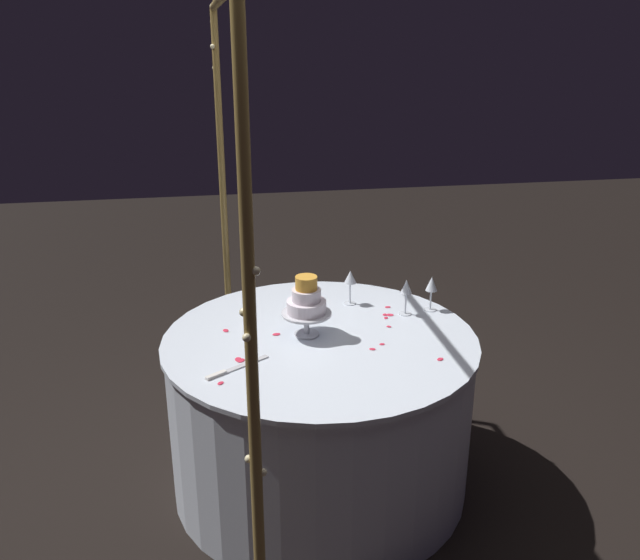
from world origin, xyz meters
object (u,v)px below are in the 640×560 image
(wine_glass_0, at_px, (432,286))
(cake_knife, at_px, (234,369))
(tiered_cake, at_px, (306,302))
(wine_glass_1, at_px, (350,279))
(decorative_arch, at_px, (230,196))
(wine_glass_2, at_px, (406,289))
(main_table, at_px, (320,411))

(wine_glass_0, relative_size, cake_knife, 0.65)
(tiered_cake, height_order, wine_glass_1, tiered_cake)
(decorative_arch, xyz_separation_m, wine_glass_2, (0.18, -0.80, -0.52))
(decorative_arch, height_order, main_table, decorative_arch)
(wine_glass_0, relative_size, wine_glass_1, 0.99)
(wine_glass_0, xyz_separation_m, cake_knife, (-0.44, 0.96, -0.12))
(wine_glass_2, bearing_deg, tiered_cake, 106.56)
(wine_glass_1, bearing_deg, wine_glass_2, -126.54)
(main_table, height_order, wine_glass_2, wine_glass_2)
(tiered_cake, bearing_deg, main_table, -120.65)
(main_table, distance_m, tiered_cake, 0.53)
(main_table, distance_m, wine_glass_2, 0.69)
(decorative_arch, bearing_deg, cake_knife, 173.28)
(wine_glass_0, distance_m, wine_glass_1, 0.39)
(tiered_cake, bearing_deg, wine_glass_2, -73.44)
(tiered_cake, bearing_deg, decorative_arch, 96.16)
(wine_glass_1, relative_size, wine_glass_2, 0.99)
(decorative_arch, bearing_deg, main_table, -89.83)
(tiered_cake, relative_size, cake_knife, 1.05)
(tiered_cake, height_order, cake_knife, tiered_cake)
(cake_knife, bearing_deg, wine_glass_0, -65.38)
(main_table, xyz_separation_m, tiered_cake, (0.03, 0.05, 0.53))
(wine_glass_2, bearing_deg, main_table, 112.14)
(tiered_cake, relative_size, wine_glass_2, 1.58)
(main_table, relative_size, cake_knife, 5.29)
(decorative_arch, xyz_separation_m, cake_knife, (-0.23, 0.03, -0.64))
(main_table, xyz_separation_m, wine_glass_0, (0.21, -0.57, 0.50))
(decorative_arch, bearing_deg, wine_glass_0, -77.55)
(wine_glass_2, xyz_separation_m, cake_knife, (-0.42, 0.83, -0.12))
(decorative_arch, relative_size, wine_glass_2, 12.29)
(tiered_cake, distance_m, wine_glass_0, 0.65)
(tiered_cake, xyz_separation_m, wine_glass_1, (0.32, -0.27, -0.03))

